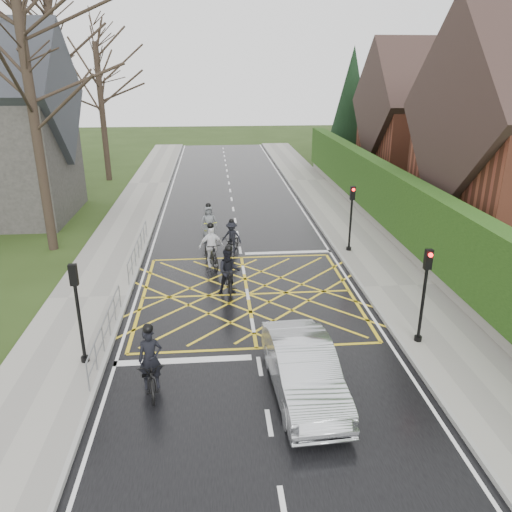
{
  "coord_description": "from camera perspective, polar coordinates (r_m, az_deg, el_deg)",
  "views": [
    {
      "loc": [
        -1.2,
        -17.5,
        8.22
      ],
      "look_at": [
        0.39,
        0.74,
        1.3
      ],
      "focal_mm": 35.0,
      "sensor_mm": 36.0,
      "label": 1
    }
  ],
  "objects": [
    {
      "name": "ground",
      "position": [
        19.37,
        -0.97,
        -4.41
      ],
      "size": [
        120.0,
        120.0,
        0.0
      ],
      "primitive_type": "plane",
      "color": "#213210",
      "rests_on": "ground"
    },
    {
      "name": "road",
      "position": [
        19.37,
        -0.97,
        -4.4
      ],
      "size": [
        9.0,
        80.0,
        0.01
      ],
      "primitive_type": "cube",
      "color": "black",
      "rests_on": "ground"
    },
    {
      "name": "sidewalk_right",
      "position": [
        20.6,
        15.95,
        -3.44
      ],
      "size": [
        3.0,
        80.0,
        0.15
      ],
      "primitive_type": "cube",
      "color": "gray",
      "rests_on": "ground"
    },
    {
      "name": "sidewalk_left",
      "position": [
        19.89,
        -18.55,
        -4.62
      ],
      "size": [
        3.0,
        80.0,
        0.15
      ],
      "primitive_type": "cube",
      "color": "gray",
      "rests_on": "ground"
    },
    {
      "name": "stone_wall",
      "position": [
        26.35,
        15.13,
        2.59
      ],
      "size": [
        0.5,
        38.0,
        0.7
      ],
      "primitive_type": "cube",
      "color": "slate",
      "rests_on": "ground"
    },
    {
      "name": "hedge",
      "position": [
        25.88,
        15.49,
        6.27
      ],
      "size": [
        0.9,
        38.0,
        2.8
      ],
      "primitive_type": "cube",
      "color": "black",
      "rests_on": "stone_wall"
    },
    {
      "name": "house_far",
      "position": [
        39.11,
        19.71,
        13.88
      ],
      "size": [
        9.8,
        8.8,
        10.3
      ],
      "color": "brown",
      "rests_on": "ground"
    },
    {
      "name": "conifer",
      "position": [
        45.22,
        10.78,
        16.27
      ],
      "size": [
        4.6,
        4.6,
        10.0
      ],
      "color": "black",
      "rests_on": "ground"
    },
    {
      "name": "tree_near",
      "position": [
        24.76,
        -24.67,
        18.23
      ],
      "size": [
        9.24,
        9.24,
        11.44
      ],
      "color": "black",
      "rests_on": "ground"
    },
    {
      "name": "tree_mid",
      "position": [
        32.71,
        -21.99,
        20.04
      ],
      "size": [
        10.08,
        10.08,
        12.48
      ],
      "color": "black",
      "rests_on": "ground"
    },
    {
      "name": "tree_far",
      "position": [
        40.34,
        -17.49,
        18.35
      ],
      "size": [
        8.4,
        8.4,
        10.4
      ],
      "color": "black",
      "rests_on": "ground"
    },
    {
      "name": "railing_south",
      "position": [
        16.22,
        -16.83,
        -7.56
      ],
      "size": [
        0.05,
        5.04,
        1.03
      ],
      "color": "slate",
      "rests_on": "ground"
    },
    {
      "name": "railing_north",
      "position": [
        23.01,
        -13.34,
        1.28
      ],
      "size": [
        0.05,
        6.04,
        1.03
      ],
      "color": "slate",
      "rests_on": "ground"
    },
    {
      "name": "traffic_light_ne",
      "position": [
        23.52,
        10.78,
        4.14
      ],
      "size": [
        0.24,
        0.31,
        3.21
      ],
      "rotation": [
        0.0,
        0.0,
        3.14
      ],
      "color": "black",
      "rests_on": "ground"
    },
    {
      "name": "traffic_light_se",
      "position": [
        16.11,
        18.58,
        -4.49
      ],
      "size": [
        0.24,
        0.31,
        3.21
      ],
      "rotation": [
        0.0,
        0.0,
        3.14
      ],
      "color": "black",
      "rests_on": "ground"
    },
    {
      "name": "traffic_light_sw",
      "position": [
        15.08,
        -19.57,
        -6.38
      ],
      "size": [
        0.24,
        0.31,
        3.21
      ],
      "color": "black",
      "rests_on": "ground"
    },
    {
      "name": "cyclist_rear",
      "position": [
        14.06,
        -11.93,
        -12.47
      ],
      "size": [
        1.05,
        2.1,
        1.95
      ],
      "rotation": [
        0.0,
        0.0,
        0.18
      ],
      "color": "black",
      "rests_on": "ground"
    },
    {
      "name": "cyclist_back",
      "position": [
        19.13,
        -3.08,
        -2.29
      ],
      "size": [
        0.91,
        2.01,
        2.01
      ],
      "rotation": [
        0.0,
        0.0,
        0.02
      ],
      "color": "black",
      "rests_on": "ground"
    },
    {
      "name": "cyclist_mid",
      "position": [
        23.59,
        -2.78,
        1.83
      ],
      "size": [
        1.21,
        1.77,
        1.64
      ],
      "rotation": [
        0.0,
        0.0,
        -0.42
      ],
      "color": "black",
      "rests_on": "ground"
    },
    {
      "name": "cyclist_front",
      "position": [
        21.87,
        -5.14,
        0.62
      ],
      "size": [
        1.16,
        2.08,
        2.01
      ],
      "rotation": [
        0.0,
        0.0,
        0.29
      ],
      "color": "black",
      "rests_on": "ground"
    },
    {
      "name": "cyclist_lead",
      "position": [
        25.59,
        -5.41,
        3.39
      ],
      "size": [
        0.97,
        2.0,
        1.86
      ],
      "rotation": [
        0.0,
        0.0,
        0.16
      ],
      "color": "#CAD219",
      "rests_on": "ground"
    },
    {
      "name": "car",
      "position": [
        13.57,
        5.47,
        -12.84
      ],
      "size": [
        1.84,
        4.61,
        1.49
      ],
      "primitive_type": "imported",
      "rotation": [
        0.0,
        0.0,
        0.06
      ],
      "color": "#B3B6BA",
      "rests_on": "ground"
    }
  ]
}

